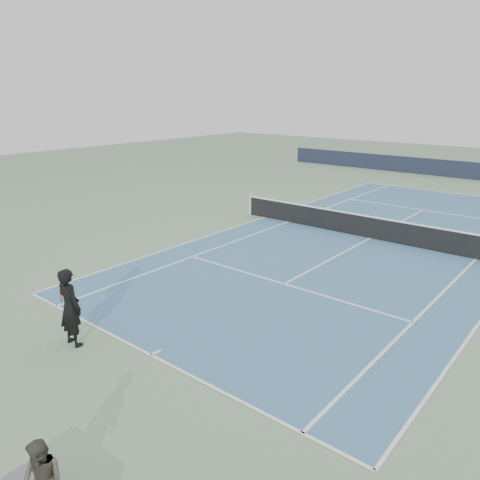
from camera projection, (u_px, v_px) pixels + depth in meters
The scene contains 6 objects.
ground at pixel (370, 238), 19.60m from camera, with size 80.00×80.00×0.00m, color gray.
court_surface at pixel (370, 238), 19.60m from camera, with size 10.97×23.77×0.01m, color teal.
tennis_net at pixel (371, 227), 19.45m from camera, with size 12.90×0.10×1.07m.
windscreen_far at pixel (480, 172), 32.62m from camera, with size 30.00×0.25×1.20m, color black.
tennis_player at pixel (70, 307), 11.06m from camera, with size 0.82×0.54×1.95m.
tennis_ball at pixel (46, 346), 11.19m from camera, with size 0.07×0.07×0.07m, color #D2E92F.
Camera 1 is at (7.65, -17.95, 5.81)m, focal length 35.00 mm.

